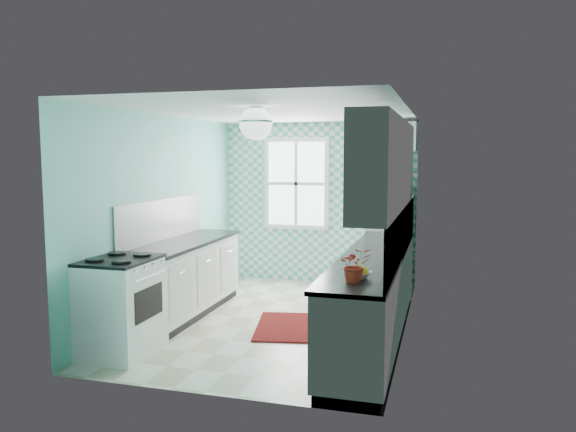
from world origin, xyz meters
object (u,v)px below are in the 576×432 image
(fridge, at_px, (387,239))
(stove, at_px, (121,305))
(fruit_bowl, at_px, (358,275))
(microwave, at_px, (388,174))
(sink, at_px, (385,241))
(ceiling_light, at_px, (256,123))
(potted_plant, at_px, (355,265))

(fridge, bearing_deg, stove, -124.64)
(fruit_bowl, bearing_deg, microwave, 91.50)
(fridge, distance_m, sink, 1.24)
(stove, distance_m, fruit_bowl, 2.45)
(ceiling_light, distance_m, fruit_bowl, 1.98)
(fridge, height_order, sink, fridge)
(stove, xyz_separation_m, fruit_bowl, (2.40, -0.10, 0.47))
(potted_plant, bearing_deg, sink, 89.90)
(ceiling_light, height_order, microwave, ceiling_light)
(microwave, bearing_deg, fruit_bowl, 89.43)
(fruit_bowl, distance_m, potted_plant, 0.20)
(fridge, bearing_deg, ceiling_light, -112.88)
(ceiling_light, xyz_separation_m, potted_plant, (1.20, -0.97, -1.24))
(ceiling_light, relative_size, fridge, 0.22)
(ceiling_light, distance_m, potted_plant, 1.98)
(sink, bearing_deg, microwave, 93.87)
(sink, distance_m, microwave, 1.47)
(sink, relative_size, fruit_bowl, 2.24)
(sink, height_order, potted_plant, sink)
(ceiling_light, distance_m, fridge, 3.23)
(fridge, distance_m, fruit_bowl, 3.44)
(sink, bearing_deg, stove, -139.39)
(ceiling_light, relative_size, microwave, 0.59)
(fruit_bowl, bearing_deg, sink, 89.89)
(fridge, height_order, microwave, microwave)
(sink, height_order, fruit_bowl, sink)
(ceiling_light, height_order, sink, ceiling_light)
(fridge, bearing_deg, fruit_bowl, -88.38)
(stove, relative_size, sink, 1.80)
(microwave, bearing_deg, ceiling_light, 64.94)
(sink, distance_m, fruit_bowl, 2.20)
(fruit_bowl, height_order, microwave, microwave)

